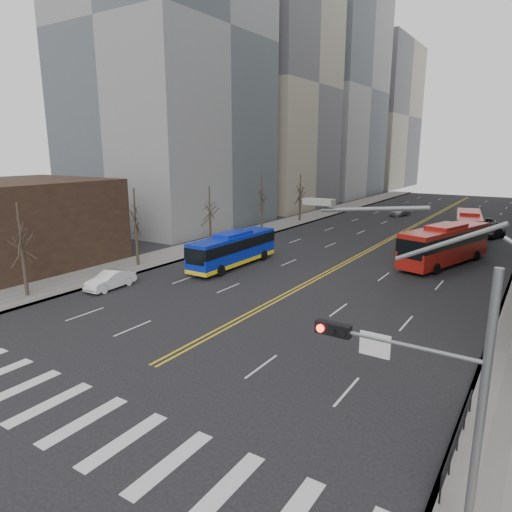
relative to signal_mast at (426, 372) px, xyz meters
The scene contains 16 objects.
ground 14.73m from the signal_mast, behind, with size 220.00×220.00×0.00m, color black.
sidewalk_left 52.80m from the signal_mast, 125.14° to the left, with size 5.00×130.00×0.15m, color slate.
crosswalk 14.73m from the signal_mast, behind, with size 26.70×4.00×0.01m.
centerline 54.98m from the signal_mast, 104.56° to the left, with size 0.55×100.00×0.01m.
office_towers 70.52m from the signal_mast, 101.59° to the left, with size 83.00×134.00×58.00m.
storefront 41.01m from the signal_mast, 165.92° to the left, with size 14.00×18.00×8.00m.
signal_mast is the anchor object (origin of this frame).
pedestrian_railing 5.71m from the signal_mast, 82.40° to the left, with size 0.06×6.06×1.02m.
street_trees 38.71m from the signal_mast, 122.76° to the left, with size 35.20×47.20×7.60m.
blue_bus 31.39m from the signal_mast, 135.33° to the left, with size 2.62×11.12×3.26m.
red_bus_near 34.01m from the signal_mast, 99.59° to the left, with size 6.22×12.60×3.87m.
red_bus_far 47.15m from the signal_mast, 96.77° to the left, with size 4.52×11.89×3.67m.
car_white 28.72m from the signal_mast, 157.56° to the left, with size 1.49×4.28×1.41m, color white.
car_dark_mid 51.17m from the signal_mast, 93.59° to the left, with size 1.60×3.98×1.36m, color black.
car_silver 67.31m from the signal_mast, 105.95° to the left, with size 1.89×4.65×1.35m, color #9FA0A5.
car_dark_far 59.91m from the signal_mast, 94.58° to the left, with size 2.11×4.58×1.27m, color black.
Camera 1 is at (16.02, -10.09, 10.78)m, focal length 32.00 mm.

